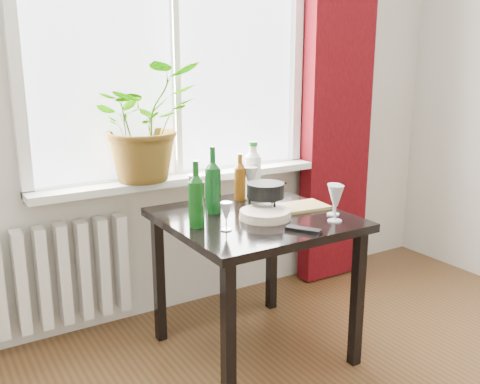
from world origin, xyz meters
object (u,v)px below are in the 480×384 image
wine_bottle_left (196,194)px  wineglass_far_right (334,199)px  wine_bottle_right (213,179)px  table (254,233)px  wineglass_back_center (250,183)px  potted_plant (144,122)px  radiator (53,276)px  bottle_amber (240,177)px  cutting_board (300,207)px  cleaning_bottle (253,168)px  plate_stack (265,214)px  wineglass_front_right (336,203)px  wineglass_front_left (226,216)px  fondue_pot (265,197)px  tv_remote (303,230)px  wineglass_back_left (195,189)px

wine_bottle_left → wineglass_far_right: size_ratio=1.94×
wine_bottle_right → wineglass_far_right: (0.48, -0.35, -0.09)m
table → wineglass_back_center: size_ratio=4.62×
table → potted_plant: (-0.32, 0.58, 0.51)m
radiator → bottle_amber: (0.95, -0.34, 0.49)m
potted_plant → cutting_board: (0.59, -0.60, -0.41)m
cleaning_bottle → plate_stack: bearing=-115.3°
wineglass_front_right → cutting_board: 0.28m
table → bottle_amber: (0.10, 0.29, 0.22)m
bottle_amber → plate_stack: size_ratio=1.03×
wineglass_front_left → fondue_pot: fondue_pot is taller
wine_bottle_left → cleaning_bottle: size_ratio=1.00×
tv_remote → wine_bottle_right: bearing=80.1°
wineglass_back_left → tv_remote: wineglass_back_left is taller
wineglass_far_right → wineglass_back_left: 0.73m
cutting_board → wine_bottle_right: bearing=158.1°
wineglass_back_left → tv_remote: 0.71m
wine_bottle_left → cleaning_bottle: same height
plate_stack → fondue_pot: (0.07, 0.10, 0.05)m
bottle_amber → wineglass_front_right: 0.60m
radiator → plate_stack: 1.18m
potted_plant → wineglass_far_right: bearing=-49.6°
radiator → plate_stack: bearing=-38.9°
radiator → cutting_board: bearing=-29.8°
wineglass_back_center → wineglass_back_left: wineglass_back_center is taller
wineglass_front_right → fondue_pot: wineglass_front_right is taller
radiator → fondue_pot: fondue_pot is taller
wine_bottle_right → wineglass_back_left: size_ratio=2.13×
wine_bottle_right → wineglass_back_center: (0.30, 0.12, -0.08)m
wineglass_back_center → wineglass_back_left: 0.31m
wineglass_front_right → wineglass_far_right: wineglass_front_right is taller
radiator → cleaning_bottle: 1.21m
radiator → wineglass_back_center: (1.00, -0.35, 0.45)m
wineglass_front_right → fondue_pot: (-0.19, 0.31, -0.02)m
wine_bottle_right → fondue_pot: 0.28m
wine_bottle_right → wineglass_back_left: bearing=91.0°
bottle_amber → wineglass_back_center: (0.06, -0.02, -0.04)m
bottle_amber → wine_bottle_right: bearing=-150.1°
cleaning_bottle → wineglass_front_right: 0.62m
potted_plant → wineglass_back_center: (0.48, -0.31, -0.33)m
potted_plant → wine_bottle_left: bearing=-89.9°
wineglass_front_right → wineglass_front_left: 0.53m
wineglass_far_right → fondue_pot: size_ratio=0.74×
radiator → potted_plant: size_ratio=1.26×
bottle_amber → potted_plant: bearing=145.4°
cutting_board → wineglass_front_right: bearing=-89.4°
wine_bottle_left → wine_bottle_right: 0.24m
wineglass_far_right → wineglass_back_center: size_ratio=0.87×
wine_bottle_left → wineglass_back_center: bearing=31.0°
potted_plant → wineglass_front_left: bearing=-82.9°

